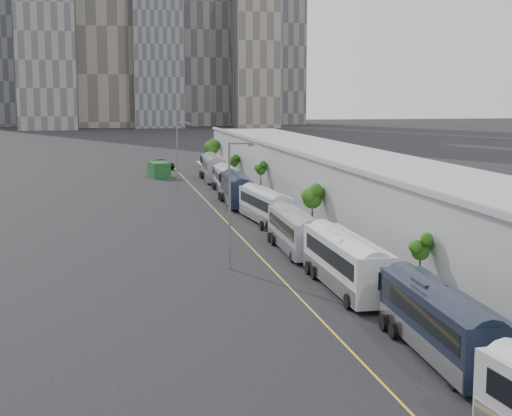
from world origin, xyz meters
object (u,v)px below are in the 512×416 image
object	(u,v)px
shipping_container	(159,170)
suv	(162,164)
bus_3	(294,235)
street_lamp_far	(178,152)
bus_2	(346,267)
bus_1	(439,327)
bus_7	(213,170)
street_lamp_near	(232,197)
bus_5	(236,192)
bus_6	(226,181)
bus_4	(265,209)

from	to	relation	value
shipping_container	suv	bearing A→B (deg)	75.03
bus_3	street_lamp_far	world-z (taller)	street_lamp_far
bus_3	shipping_container	world-z (taller)	bus_3
bus_2	shipping_container	world-z (taller)	bus_2
bus_1	street_lamp_far	world-z (taller)	street_lamp_far
shipping_container	bus_7	bearing A→B (deg)	-48.63
street_lamp_near	suv	size ratio (longest dim) A/B	1.58
bus_2	bus_5	size ratio (longest dim) A/B	1.01
street_lamp_far	suv	distance (m)	34.96
bus_3	bus_7	world-z (taller)	bus_7
street_lamp_far	shipping_container	xyz separation A→B (m)	(-1.42, 19.98, -4.30)
bus_6	suv	bearing A→B (deg)	102.94
bus_2	bus_5	distance (m)	43.36
bus_4	bus_6	size ratio (longest dim) A/B	1.00
street_lamp_far	bus_5	bearing A→B (deg)	-68.09
street_lamp_far	bus_2	bearing A→B (deg)	-83.88
bus_6	bus_1	bearing A→B (deg)	-86.69
bus_1	suv	size ratio (longest dim) A/B	2.02
suv	bus_6	bearing A→B (deg)	-102.63
suv	bus_2	bearing A→B (deg)	-108.74
street_lamp_near	shipping_container	distance (m)	69.71
street_lamp_near	bus_5	bearing A→B (deg)	80.04
bus_1	street_lamp_near	world-z (taller)	street_lamp_near
bus_4	suv	distance (m)	63.25
street_lamp_far	suv	world-z (taller)	street_lamp_far
bus_2	bus_6	xyz separation A→B (m)	(0.23, 55.97, -0.13)
bus_6	street_lamp_near	xyz separation A→B (m)	(-6.92, -48.01, 4.12)
bus_3	shipping_container	bearing A→B (deg)	97.97
street_lamp_far	shipping_container	world-z (taller)	street_lamp_far
bus_1	bus_3	world-z (taller)	bus_1
bus_2	street_lamp_near	bearing A→B (deg)	130.50
bus_4	bus_5	xyz separation A→B (m)	(-0.73, 14.11, 0.10)
street_lamp_near	suv	xyz separation A→B (m)	(0.61, 84.23, -4.77)
bus_1	bus_5	xyz separation A→B (m)	(-1.02, 57.66, 0.07)
bus_2	bus_3	size ratio (longest dim) A/B	1.10
bus_5	bus_7	bearing A→B (deg)	91.07
bus_4	suv	bearing A→B (deg)	91.12
bus_3	bus_5	size ratio (longest dim) A/B	0.92
street_lamp_near	bus_7	bearing A→B (deg)	83.51
bus_2	bus_6	world-z (taller)	bus_2
bus_4	bus_5	distance (m)	14.12
street_lamp_far	bus_6	bearing A→B (deg)	-13.82
bus_4	bus_6	distance (m)	26.71
bus_1	bus_7	distance (m)	85.16
bus_4	street_lamp_far	bearing A→B (deg)	98.18
bus_3	bus_2	bearing A→B (deg)	-87.26
bus_1	bus_5	size ratio (longest dim) A/B	0.95
street_lamp_far	bus_1	bearing A→B (deg)	-84.65
bus_5	bus_6	xyz separation A→B (m)	(0.71, 12.60, -0.10)
bus_4	bus_7	world-z (taller)	bus_7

